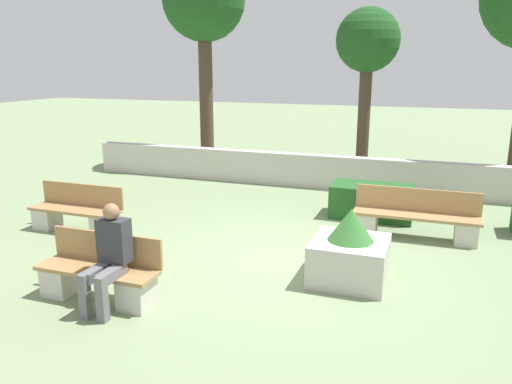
% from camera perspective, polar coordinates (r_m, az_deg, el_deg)
% --- Properties ---
extents(ground_plane, '(60.00, 60.00, 0.00)m').
position_cam_1_polar(ground_plane, '(7.73, 2.34, -7.67)').
color(ground_plane, gray).
extents(perimeter_wall, '(13.03, 0.30, 0.80)m').
position_cam_1_polar(perimeter_wall, '(12.03, 9.19, 2.19)').
color(perimeter_wall, beige).
rests_on(perimeter_wall, ground_plane).
extents(bench_front, '(1.60, 0.49, 0.83)m').
position_cam_1_polar(bench_front, '(6.68, -17.49, -9.17)').
color(bench_front, '#A37A4C').
rests_on(bench_front, ground_plane).
extents(bench_left_side, '(1.71, 0.48, 0.83)m').
position_cam_1_polar(bench_left_side, '(9.44, -19.83, -2.42)').
color(bench_left_side, '#A37A4C').
rests_on(bench_left_side, ground_plane).
extents(bench_right_side, '(2.09, 0.48, 0.83)m').
position_cam_1_polar(bench_right_side, '(8.97, 17.75, -3.02)').
color(bench_right_side, '#A37A4C').
rests_on(bench_right_side, ground_plane).
extents(person_seated_man, '(0.38, 0.64, 1.29)m').
position_cam_1_polar(person_seated_man, '(6.28, -16.48, -6.71)').
color(person_seated_man, slate).
rests_on(person_seated_man, ground_plane).
extents(hedge_block_mid_left, '(1.55, 0.85, 0.64)m').
position_cam_1_polar(hedge_block_mid_left, '(9.95, 13.11, -1.04)').
color(hedge_block_mid_left, '#235623').
rests_on(hedge_block_mid_left, ground_plane).
extents(planter_corner_left, '(1.01, 1.01, 1.03)m').
position_cam_1_polar(planter_corner_left, '(6.98, 10.66, -6.78)').
color(planter_corner_left, beige).
rests_on(planter_corner_left, ground_plane).
extents(tree_leftmost, '(2.30, 2.30, 5.80)m').
position_cam_1_polar(tree_leftmost, '(14.76, -5.97, 20.61)').
color(tree_leftmost, '#473828').
rests_on(tree_leftmost, ground_plane).
extents(tree_center_left, '(1.59, 1.59, 4.29)m').
position_cam_1_polar(tree_center_left, '(13.26, 12.64, 16.01)').
color(tree_center_left, '#473828').
rests_on(tree_center_left, ground_plane).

